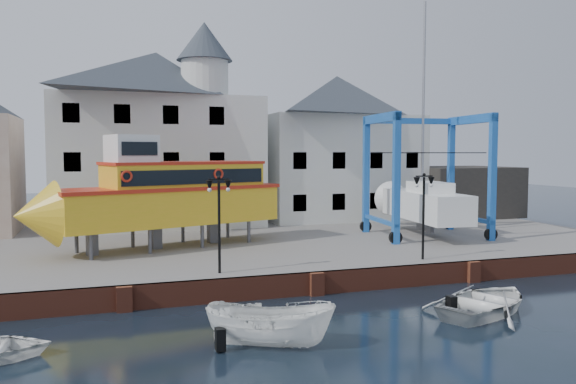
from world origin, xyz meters
name	(u,v)px	position (x,y,z in m)	size (l,w,h in m)	color
ground	(316,295)	(0.00, 0.00, 0.00)	(140.00, 140.00, 0.00)	#16252D
hardstanding	(253,244)	(0.00, 11.00, 0.50)	(44.00, 22.00, 1.00)	slate
quay_wall	(315,283)	(0.00, 0.10, 0.50)	(44.00, 0.47, 1.00)	brown
building_white_main	(159,136)	(-4.87, 18.39, 7.34)	(14.00, 8.30, 14.00)	silver
building_white_right	(337,147)	(9.00, 19.00, 6.60)	(12.00, 8.00, 11.20)	silver
shed_dark	(458,191)	(19.00, 17.00, 3.00)	(8.00, 7.00, 4.00)	#262421
lamp_post_left	(219,200)	(-4.00, 1.20, 4.17)	(1.12, 0.32, 4.20)	black
lamp_post_right	(424,194)	(6.00, 1.20, 4.17)	(1.12, 0.32, 4.20)	black
tour_boat	(156,196)	(-6.01, 8.32, 3.87)	(14.32, 7.53, 6.09)	#59595E
travel_lift	(419,196)	(10.30, 8.65, 3.40)	(7.23, 9.74, 14.41)	#17529D
motorboat_a	(270,346)	(-3.71, -5.54, 0.00)	(1.59, 4.23, 1.64)	white
motorboat_b	(486,312)	(5.40, -4.42, 0.00)	(3.71, 5.19, 1.07)	white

